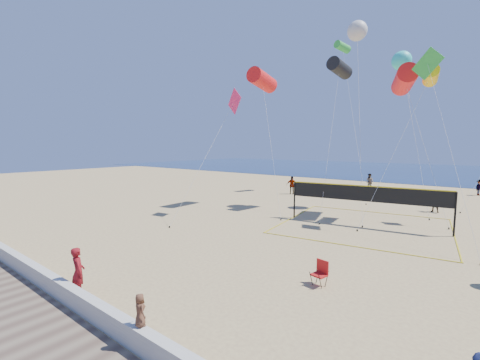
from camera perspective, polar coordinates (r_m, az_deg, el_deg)
The scene contains 20 objects.
ground at distance 10.74m, azimuth -3.63°, elevation -20.68°, with size 120.00×120.00×0.00m, color tan.
ocean at distance 69.57m, azimuth 32.94°, elevation 1.20°, with size 140.00×50.00×0.03m, color #10264D.
seawall at distance 8.89m, azimuth -18.05°, elevation -24.96°, with size 32.00×0.30×0.60m, color silver.
woman at distance 11.85m, azimuth -26.82°, elevation -14.43°, with size 0.60×0.39×1.63m, color maroon.
toddler at distance 8.48m, azimuth -17.35°, elevation -21.21°, with size 0.38×0.25×0.79m, color brown.
far_person_0 at distance 32.44m, azimuth 9.18°, elevation -0.90°, with size 1.05×0.44×1.79m, color gray.
far_person_1 at distance 27.39m, azimuth 31.42°, elevation -3.38°, with size 1.36×0.43×1.46m, color gray.
far_person_3 at distance 37.68m, azimuth 22.06°, elevation -0.30°, with size 0.87×0.68×1.79m, color gray.
far_person_4 at distance 38.84m, azimuth 36.81°, elevation -1.07°, with size 1.01×0.58×1.56m, color gray.
camp_chair at distance 11.91m, azimuth 14.13°, elevation -15.50°, with size 0.55×0.66×0.97m.
volleyball_net at distance 20.68m, azimuth 21.44°, elevation -3.05°, with size 10.37×10.24×2.46m.
kite_0 at distance 26.48m, azimuth 3.98°, elevation 17.27°, with size 4.96×5.35×10.78m.
kite_1 at distance 26.19m, azimuth 17.29°, elevation 18.44°, with size 1.85×6.85×11.21m.
kite_2 at distance 23.85m, azimuth 30.79°, elevation 15.64°, with size 3.08×6.27×9.69m.
kite_3 at distance 22.14m, azimuth -1.47°, elevation 12.92°, with size 1.66×5.57×8.69m.
kite_4 at distance 21.53m, azimuth 30.64°, elevation 16.28°, with size 4.06×5.53×10.31m.
kite_6 at distance 28.03m, azimuth 20.12°, elevation 23.62°, with size 3.82×7.06×14.16m.
kite_7 at distance 28.07m, azimuth 26.80°, elevation 18.40°, with size 3.64×3.83×11.81m.
kite_8 at distance 36.89m, azimuth 17.75°, elevation 21.57°, with size 5.60×7.50×15.37m.
kite_10 at distance 24.77m, azimuth 27.20°, elevation 15.53°, with size 4.38×3.79×10.00m.
Camera 1 is at (6.43, -7.11, 4.85)m, focal length 24.00 mm.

